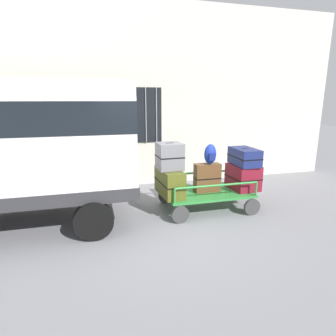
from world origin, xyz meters
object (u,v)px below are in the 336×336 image
at_px(van, 8,140).
at_px(backpack, 210,154).
at_px(suitcase_left_middle, 170,156).
at_px(suitcase_left_bottom, 169,182).
at_px(suitcase_midleft_bottom, 207,178).
at_px(suitcase_center_bottom, 243,177).
at_px(suitcase_center_middle, 244,157).
at_px(luggage_cart, 207,194).

relative_size(van, backpack, 10.42).
distance_m(van, backpack, 4.00).
bearing_deg(suitcase_left_middle, suitcase_left_bottom, 90.00).
bearing_deg(van, backpack, -2.99).
relative_size(suitcase_midleft_bottom, suitcase_center_bottom, 0.86).
height_order(van, suitcase_center_middle, van).
relative_size(suitcase_left_middle, backpack, 1.28).
distance_m(van, suitcase_left_middle, 3.11).
bearing_deg(suitcase_center_middle, backpack, -178.58).
bearing_deg(suitcase_center_middle, suitcase_midleft_bottom, 177.41).
xyz_separation_m(van, suitcase_midleft_bottom, (3.95, -0.15, -0.97)).
distance_m(suitcase_midleft_bottom, backpack, 0.55).
bearing_deg(backpack, luggage_cart, 120.44).
bearing_deg(van, suitcase_midleft_bottom, -2.14).
relative_size(luggage_cart, suitcase_midleft_bottom, 3.08).
distance_m(suitcase_left_middle, suitcase_center_bottom, 1.84).
bearing_deg(suitcase_midleft_bottom, suitcase_center_middle, -2.59).
bearing_deg(suitcase_center_bottom, suitcase_center_middle, -90.00).
distance_m(van, luggage_cart, 4.18).
xyz_separation_m(suitcase_left_bottom, suitcase_left_middle, (-0.00, -0.01, 0.57)).
bearing_deg(suitcase_midleft_bottom, suitcase_left_middle, -179.59).
height_order(suitcase_left_bottom, suitcase_center_middle, suitcase_center_middle).
bearing_deg(suitcase_center_bottom, suitcase_midleft_bottom, 177.59).
height_order(suitcase_left_bottom, suitcase_left_middle, suitcase_left_middle).
xyz_separation_m(suitcase_left_bottom, suitcase_center_bottom, (1.75, -0.04, -0.00)).
height_order(luggage_cart, suitcase_midleft_bottom, suitcase_midleft_bottom).
xyz_separation_m(luggage_cart, suitcase_left_bottom, (-0.87, 0.01, 0.36)).
bearing_deg(suitcase_left_bottom, backpack, -3.86).
height_order(van, suitcase_left_middle, van).
distance_m(suitcase_left_middle, suitcase_center_middle, 1.75).
bearing_deg(luggage_cart, suitcase_left_bottom, 179.38).
bearing_deg(suitcase_left_middle, suitcase_center_middle, -1.09).
relative_size(van, suitcase_midleft_bottom, 7.14).
bearing_deg(suitcase_center_bottom, van, 177.81).
distance_m(suitcase_midleft_bottom, suitcase_center_bottom, 0.88).
distance_m(suitcase_midleft_bottom, suitcase_center_middle, 0.98).
relative_size(van, suitcase_left_middle, 8.14).
height_order(luggage_cart, suitcase_left_middle, suitcase_left_middle).
relative_size(van, suitcase_left_bottom, 4.61).
bearing_deg(suitcase_midleft_bottom, suitcase_center_bottom, -2.41).
xyz_separation_m(suitcase_left_bottom, suitcase_center_middle, (1.75, -0.04, 0.47)).
distance_m(van, suitcase_center_middle, 4.85).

